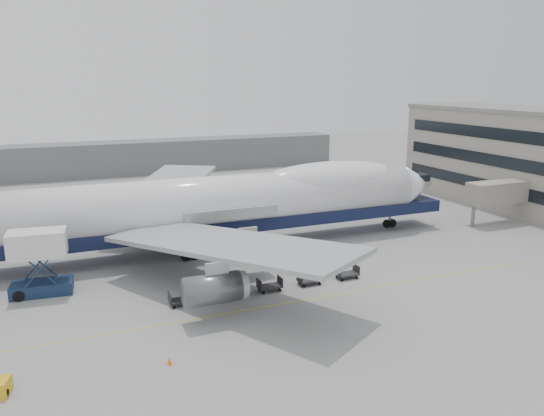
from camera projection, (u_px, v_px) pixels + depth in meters
name	position (u px, v px, depth m)	size (l,w,h in m)	color
ground	(250.00, 283.00, 53.28)	(260.00, 260.00, 0.00)	gray
apron_line	(273.00, 305.00, 47.89)	(60.00, 0.15, 0.01)	gold
hangar	(90.00, 160.00, 111.50)	(110.00, 8.00, 7.00)	slate
airliner	(220.00, 203.00, 62.96)	(67.00, 55.30, 19.98)	white
catering_truck	(39.00, 259.00, 49.75)	(5.77, 4.23, 6.22)	#172845
traffic_cone	(169.00, 361.00, 37.92)	(0.38, 0.38, 0.55)	orange
dolly_0	(182.00, 299.00, 47.93)	(2.30, 1.35, 1.30)	#2D2D30
dolly_1	(227.00, 292.00, 49.53)	(2.30, 1.35, 1.30)	#2D2D30
dolly_2	(270.00, 286.00, 51.14)	(2.30, 1.35, 1.30)	#2D2D30
dolly_3	(309.00, 279.00, 52.75)	(2.30, 1.35, 1.30)	#2D2D30
dolly_4	(347.00, 273.00, 54.36)	(2.30, 1.35, 1.30)	#2D2D30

